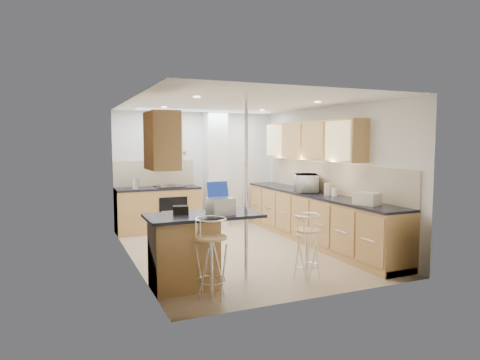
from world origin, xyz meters
name	(u,v)px	position (x,y,z in m)	size (l,w,h in m)	color
ground	(240,250)	(0.00, 0.00, 0.00)	(4.80, 4.80, 0.00)	tan
room_shell	(248,159)	(0.32, 0.38, 1.54)	(3.64, 4.84, 2.51)	silver
right_counter	(315,218)	(1.50, 0.00, 0.46)	(0.63, 4.40, 0.92)	#B68949
back_counter	(158,209)	(-0.95, 2.10, 0.46)	(1.70, 0.63, 0.92)	#B68949
peninsula	(204,250)	(-1.12, -1.45, 0.48)	(1.47, 0.72, 0.94)	#B68949
microwave	(306,183)	(1.45, 0.22, 1.09)	(0.60, 0.41, 0.33)	white
laptop	(221,206)	(-0.94, -1.59, 1.05)	(0.32, 0.24, 0.22)	#A5A8AD
bag	(181,210)	(-1.40, -1.34, 0.99)	(0.20, 0.14, 0.11)	black
bar_stool_near	(211,258)	(-1.19, -1.90, 0.49)	(0.40, 0.40, 0.98)	#DDAC77
bar_stool_end	(307,247)	(0.22, -1.80, 0.45)	(0.37, 0.37, 0.91)	#DDAC77
jar_a	(310,186)	(1.66, 0.43, 1.01)	(0.12, 0.12, 0.17)	silver
jar_b	(303,187)	(1.51, 0.44, 1.00)	(0.11, 0.11, 0.15)	silver
jar_c	(328,189)	(1.55, -0.34, 1.03)	(0.14, 0.14, 0.21)	#B9B194
jar_d	(335,192)	(1.57, -0.51, 0.99)	(0.10, 0.10, 0.14)	white
bread_bin	(367,199)	(1.43, -1.52, 1.01)	(0.28, 0.35, 0.18)	silver
kettle	(135,184)	(-1.43, 1.94, 1.03)	(0.16, 0.16, 0.22)	#AFB1B4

